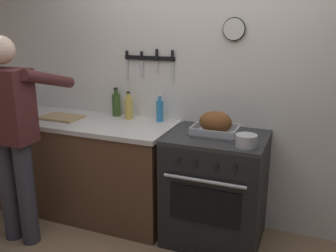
{
  "coord_description": "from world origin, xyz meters",
  "views": [
    {
      "loc": [
        0.88,
        -1.68,
        1.76
      ],
      "look_at": [
        -0.14,
        0.85,
        0.98
      ],
      "focal_mm": 39.39,
      "sensor_mm": 36.0,
      "label": 1
    }
  ],
  "objects_px": {
    "roasting_pan": "(215,124)",
    "saucepan": "(246,141)",
    "stove": "(215,188)",
    "person_cook": "(12,129)",
    "cutting_board": "(61,117)",
    "bottle_dish_soap": "(160,110)",
    "bottle_cooking_oil": "(129,107)",
    "bottle_olive_oil": "(116,104)"
  },
  "relations": [
    {
      "from": "person_cook",
      "to": "cutting_board",
      "type": "xyz_separation_m",
      "value": [
        0.02,
        0.57,
        -0.04
      ]
    },
    {
      "from": "stove",
      "to": "saucepan",
      "type": "relative_size",
      "value": 5.87
    },
    {
      "from": "cutting_board",
      "to": "bottle_cooking_oil",
      "type": "xyz_separation_m",
      "value": [
        0.58,
        0.22,
        0.09
      ]
    },
    {
      "from": "person_cook",
      "to": "bottle_olive_oil",
      "type": "bearing_deg",
      "value": -34.12
    },
    {
      "from": "bottle_cooking_oil",
      "to": "cutting_board",
      "type": "bearing_deg",
      "value": -158.73
    },
    {
      "from": "person_cook",
      "to": "bottle_olive_oil",
      "type": "height_order",
      "value": "person_cook"
    },
    {
      "from": "stove",
      "to": "roasting_pan",
      "type": "relative_size",
      "value": 2.56
    },
    {
      "from": "bottle_cooking_oil",
      "to": "saucepan",
      "type": "bearing_deg",
      "value": -18.71
    },
    {
      "from": "saucepan",
      "to": "bottle_dish_soap",
      "type": "bearing_deg",
      "value": 154.18
    },
    {
      "from": "roasting_pan",
      "to": "saucepan",
      "type": "bearing_deg",
      "value": -36.71
    },
    {
      "from": "saucepan",
      "to": "stove",
      "type": "bearing_deg",
      "value": 143.64
    },
    {
      "from": "person_cook",
      "to": "saucepan",
      "type": "relative_size",
      "value": 10.83
    },
    {
      "from": "roasting_pan",
      "to": "cutting_board",
      "type": "height_order",
      "value": "roasting_pan"
    },
    {
      "from": "roasting_pan",
      "to": "saucepan",
      "type": "relative_size",
      "value": 2.3
    },
    {
      "from": "cutting_board",
      "to": "bottle_cooking_oil",
      "type": "distance_m",
      "value": 0.62
    },
    {
      "from": "stove",
      "to": "bottle_olive_oil",
      "type": "relative_size",
      "value": 3.4
    },
    {
      "from": "cutting_board",
      "to": "bottle_olive_oil",
      "type": "bearing_deg",
      "value": 33.1
    },
    {
      "from": "bottle_olive_oil",
      "to": "bottle_dish_soap",
      "type": "distance_m",
      "value": 0.45
    },
    {
      "from": "person_cook",
      "to": "bottle_olive_oil",
      "type": "relative_size",
      "value": 6.26
    },
    {
      "from": "stove",
      "to": "saucepan",
      "type": "distance_m",
      "value": 0.59
    },
    {
      "from": "saucepan",
      "to": "bottle_cooking_oil",
      "type": "relative_size",
      "value": 0.61
    },
    {
      "from": "bottle_olive_oil",
      "to": "saucepan",
      "type": "bearing_deg",
      "value": -18.58
    },
    {
      "from": "roasting_pan",
      "to": "cutting_board",
      "type": "relative_size",
      "value": 0.98
    },
    {
      "from": "stove",
      "to": "cutting_board",
      "type": "xyz_separation_m",
      "value": [
        -1.45,
        -0.03,
        0.46
      ]
    },
    {
      "from": "saucepan",
      "to": "roasting_pan",
      "type": "bearing_deg",
      "value": 143.29
    },
    {
      "from": "stove",
      "to": "person_cook",
      "type": "xyz_separation_m",
      "value": [
        -1.47,
        -0.6,
        0.5
      ]
    },
    {
      "from": "bottle_olive_oil",
      "to": "bottle_cooking_oil",
      "type": "xyz_separation_m",
      "value": [
        0.16,
        -0.05,
        -0.01
      ]
    },
    {
      "from": "saucepan",
      "to": "bottle_cooking_oil",
      "type": "bearing_deg",
      "value": 161.29
    },
    {
      "from": "stove",
      "to": "saucepan",
      "type": "height_order",
      "value": "saucepan"
    },
    {
      "from": "stove",
      "to": "bottle_cooking_oil",
      "type": "height_order",
      "value": "bottle_cooking_oil"
    },
    {
      "from": "roasting_pan",
      "to": "bottle_olive_oil",
      "type": "relative_size",
      "value": 1.33
    },
    {
      "from": "bottle_cooking_oil",
      "to": "person_cook",
      "type": "bearing_deg",
      "value": -127.13
    },
    {
      "from": "bottle_olive_oil",
      "to": "bottle_cooking_oil",
      "type": "height_order",
      "value": "bottle_olive_oil"
    },
    {
      "from": "cutting_board",
      "to": "bottle_cooking_oil",
      "type": "height_order",
      "value": "bottle_cooking_oil"
    },
    {
      "from": "person_cook",
      "to": "cutting_board",
      "type": "relative_size",
      "value": 4.61
    },
    {
      "from": "stove",
      "to": "bottle_dish_soap",
      "type": "relative_size",
      "value": 3.72
    },
    {
      "from": "cutting_board",
      "to": "bottle_dish_soap",
      "type": "relative_size",
      "value": 1.49
    },
    {
      "from": "roasting_pan",
      "to": "saucepan",
      "type": "distance_m",
      "value": 0.35
    },
    {
      "from": "bottle_olive_oil",
      "to": "bottle_dish_soap",
      "type": "bearing_deg",
      "value": -3.64
    },
    {
      "from": "bottle_dish_soap",
      "to": "bottle_cooking_oil",
      "type": "relative_size",
      "value": 0.97
    },
    {
      "from": "roasting_pan",
      "to": "bottle_dish_soap",
      "type": "relative_size",
      "value": 1.46
    },
    {
      "from": "stove",
      "to": "person_cook",
      "type": "distance_m",
      "value": 1.67
    }
  ]
}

